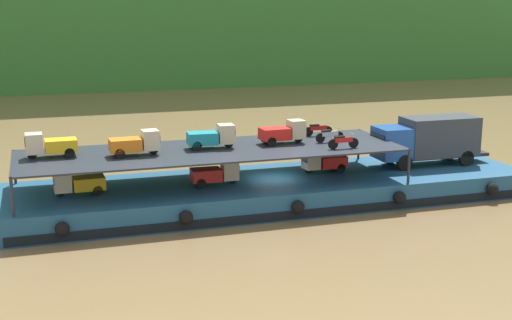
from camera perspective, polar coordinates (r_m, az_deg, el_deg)
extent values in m
plane|color=brown|center=(42.46, 1.47, -3.45)|extent=(400.00, 400.00, 0.00)
cube|color=navy|center=(42.25, 1.47, -2.47)|extent=(31.28, 7.61, 1.50)
cube|color=black|center=(38.92, 3.32, -4.46)|extent=(30.65, 0.06, 0.50)
sphere|color=black|center=(36.20, -15.47, -5.43)|extent=(0.74, 0.74, 0.74)
sphere|color=black|center=(36.89, -5.70, -4.67)|extent=(0.74, 0.74, 0.74)
sphere|color=black|center=(38.59, 3.44, -3.83)|extent=(0.74, 0.74, 0.74)
sphere|color=black|center=(41.18, 11.60, -3.00)|extent=(0.74, 0.74, 0.74)
sphere|color=black|center=(44.51, 18.66, -2.24)|extent=(0.74, 0.74, 0.74)
cube|color=#1E4C99|center=(45.27, 10.98, 1.38)|extent=(2.02, 2.20, 2.00)
cube|color=#192833|center=(44.73, 9.84, 1.75)|extent=(0.08, 1.84, 0.60)
cube|color=#33383D|center=(46.90, 14.67, 1.91)|extent=(4.82, 2.34, 2.50)
cube|color=black|center=(47.16, 14.58, 0.35)|extent=(6.81, 1.44, 0.20)
cylinder|color=black|center=(46.55, 10.78, 0.32)|extent=(1.00, 0.29, 1.00)
cylinder|color=black|center=(44.82, 11.98, -0.22)|extent=(1.00, 0.29, 1.00)
cylinder|color=black|center=(48.76, 15.40, 0.65)|extent=(1.00, 0.29, 1.00)
cylinder|color=black|center=(47.11, 16.71, 0.15)|extent=(1.00, 0.29, 1.00)
cylinder|color=#232833|center=(47.54, 8.34, 1.29)|extent=(0.16, 0.16, 2.00)
cylinder|color=#232833|center=(41.80, 12.31, -0.47)|extent=(0.16, 0.16, 2.00)
cylinder|color=#232833|center=(42.88, -19.04, -0.55)|extent=(0.16, 0.16, 2.00)
cylinder|color=#232833|center=(36.42, -19.21, -2.86)|extent=(0.16, 0.16, 2.00)
cube|color=#232833|center=(40.56, -3.59, 0.78)|extent=(22.08, 6.81, 0.10)
cube|color=gold|center=(39.59, -13.43, -1.82)|extent=(1.75, 1.27, 0.70)
cube|color=beige|center=(39.41, -15.46, -1.70)|extent=(0.94, 1.04, 1.10)
cube|color=#19232D|center=(39.36, -16.15, -1.60)|extent=(0.08, 0.85, 0.38)
cylinder|color=black|center=(39.54, -15.63, -2.49)|extent=(0.57, 0.16, 0.56)
cylinder|color=black|center=(40.23, -12.93, -2.07)|extent=(0.57, 0.16, 0.56)
cylinder|color=black|center=(39.21, -12.73, -2.45)|extent=(0.57, 0.16, 0.56)
cube|color=red|center=(40.38, -4.08, -1.21)|extent=(1.74, 1.25, 0.70)
cube|color=beige|center=(40.63, -2.15, -0.80)|extent=(0.93, 1.03, 1.10)
cube|color=#19232D|center=(40.71, -1.51, -0.61)|extent=(0.07, 0.85, 0.38)
cylinder|color=black|center=(40.79, -1.94, -1.54)|extent=(0.56, 0.16, 0.56)
cylinder|color=black|center=(39.88, -4.48, -1.91)|extent=(0.56, 0.16, 0.56)
cylinder|color=black|center=(40.89, -4.77, -1.55)|extent=(0.56, 0.16, 0.56)
cube|color=red|center=(43.90, 6.15, -0.11)|extent=(1.76, 1.28, 0.70)
cube|color=#C6B793|center=(43.26, 4.50, 0.01)|extent=(0.95, 1.04, 1.10)
cube|color=#19232D|center=(43.04, 3.93, 0.10)|extent=(0.08, 0.85, 0.38)
cylinder|color=black|center=(43.32, 4.31, -0.72)|extent=(0.57, 0.17, 0.56)
cylinder|color=black|center=(44.61, 6.30, -0.36)|extent=(0.57, 0.17, 0.56)
cylinder|color=black|center=(43.69, 6.92, -0.66)|extent=(0.57, 0.17, 0.56)
cube|color=gold|center=(39.99, -15.57, 1.15)|extent=(1.73, 1.24, 0.70)
cube|color=beige|center=(39.90, -17.59, 1.29)|extent=(0.92, 1.02, 1.10)
cube|color=#19232D|center=(39.88, -18.27, 1.39)|extent=(0.06, 0.85, 0.38)
cylinder|color=black|center=(40.01, -17.75, 0.50)|extent=(0.56, 0.15, 0.56)
cylinder|color=black|center=(40.60, -15.03, 0.85)|extent=(0.56, 0.15, 0.56)
cylinder|color=black|center=(39.57, -14.91, 0.55)|extent=(0.56, 0.15, 0.56)
cube|color=orange|center=(39.30, -10.58, 1.21)|extent=(1.74, 1.26, 0.70)
cube|color=beige|center=(39.50, -8.59, 1.64)|extent=(0.94, 1.03, 1.10)
cube|color=#19232D|center=(39.57, -7.93, 1.84)|extent=(0.07, 0.85, 0.38)
cylinder|color=black|center=(39.64, -8.35, 0.87)|extent=(0.56, 0.16, 0.56)
cylinder|color=black|center=(38.80, -11.02, 0.51)|extent=(0.56, 0.16, 0.56)
cylinder|color=black|center=(39.83, -11.25, 0.82)|extent=(0.56, 0.16, 0.56)
cube|color=teal|center=(40.67, -4.39, 1.78)|extent=(1.77, 1.30, 0.70)
cube|color=#C6B793|center=(40.89, -2.46, 2.15)|extent=(0.96, 1.05, 1.10)
cube|color=#19232D|center=(40.96, -1.82, 2.33)|extent=(0.09, 0.85, 0.38)
cylinder|color=black|center=(41.02, -2.25, 1.40)|extent=(0.57, 0.17, 0.56)
cylinder|color=black|center=(40.16, -4.81, 1.12)|extent=(0.57, 0.17, 0.56)
cylinder|color=black|center=(41.18, -5.06, 1.41)|extent=(0.57, 0.17, 0.56)
cube|color=red|center=(41.92, 1.52, 2.14)|extent=(1.75, 1.28, 0.70)
cube|color=#C6B793|center=(42.42, 3.28, 2.53)|extent=(0.94, 1.04, 1.10)
cube|color=#19232D|center=(42.58, 3.87, 2.71)|extent=(0.08, 0.85, 0.38)
cylinder|color=black|center=(42.58, 3.46, 1.81)|extent=(0.57, 0.17, 0.56)
cylinder|color=black|center=(41.36, 1.28, 1.50)|extent=(0.57, 0.17, 0.56)
cylinder|color=black|center=(42.33, 0.75, 1.77)|extent=(0.57, 0.17, 0.56)
cylinder|color=black|center=(41.27, 7.93, 1.39)|extent=(0.60, 0.10, 0.60)
cylinder|color=black|center=(40.74, 6.28, 1.28)|extent=(0.60, 0.10, 0.60)
cube|color=#B21919|center=(40.96, 7.12, 1.64)|extent=(1.10, 0.20, 0.28)
cube|color=black|center=(40.82, 6.81, 1.87)|extent=(0.60, 0.20, 0.12)
cylinder|color=#B2B2B7|center=(41.12, 7.83, 2.13)|extent=(0.04, 0.55, 0.04)
cylinder|color=black|center=(43.16, 6.75, 1.92)|extent=(0.61, 0.17, 0.60)
cylinder|color=black|center=(42.52, 5.25, 1.79)|extent=(0.61, 0.17, 0.60)
cube|color=#B7B7BC|center=(42.80, 6.01, 2.15)|extent=(1.12, 0.33, 0.28)
cube|color=black|center=(42.64, 5.73, 2.36)|extent=(0.62, 0.27, 0.12)
cylinder|color=#B2B2B7|center=(43.01, 6.66, 2.63)|extent=(0.10, 0.55, 0.04)
cylinder|color=black|center=(44.95, 5.84, 2.38)|extent=(0.60, 0.12, 0.60)
cylinder|color=black|center=(44.49, 4.28, 2.30)|extent=(0.60, 0.12, 0.60)
cube|color=#B21919|center=(44.68, 5.07, 2.62)|extent=(1.11, 0.24, 0.28)
cube|color=black|center=(44.56, 4.78, 2.83)|extent=(0.61, 0.22, 0.12)
cylinder|color=#B2B2B7|center=(44.82, 5.74, 3.07)|extent=(0.06, 0.55, 0.04)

